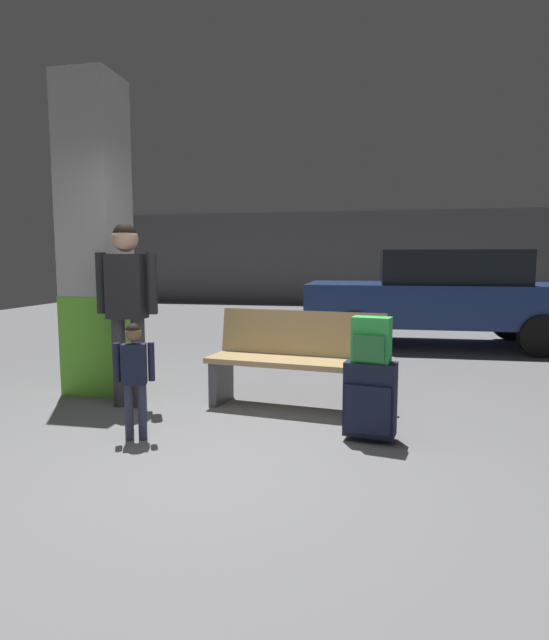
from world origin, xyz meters
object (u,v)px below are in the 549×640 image
Objects in this scene: backpack_bright at (371,340)px; parked_car_near at (441,295)px; bench at (296,360)px; child at (134,369)px; suitcase at (370,399)px; structural_pillar at (96,239)px; adult at (127,295)px.

parked_car_near reaches higher than backpack_bright.
backpack_bright is at bearing -48.65° from bench.
bench is 1.85× the size of child.
parked_car_near reaches higher than suitcase.
structural_pillar is at bearing -135.93° from parked_car_near.
backpack_bright is (-0.00, -0.00, 0.45)m from suitcase.
child is at bearing -169.25° from suitcase.
parked_car_near is (2.76, 5.04, 0.25)m from child.
structural_pillar is 1.88× the size of adult.
adult reaches higher than backpack_bright.
backpack_bright reaches higher than child.
backpack_bright is at bearing -12.90° from adult.
structural_pillar reaches higher than suitcase.
adult is (-2.21, 0.51, 0.28)m from backpack_bright.
adult is (-2.22, 0.51, 0.73)m from suitcase.
structural_pillar is 2.00m from child.
parked_car_near is at bearing 77.88° from suitcase.
bench is 0.98× the size of adult.
child is (-1.75, -0.33, 0.23)m from suitcase.
structural_pillar is 3.55× the size of child.
child is 5.75m from parked_car_near.
backpack_bright is (0.69, -0.79, 0.33)m from bench.
adult reaches higher than bench.
parked_car_near is at bearing 66.50° from bench.
adult is at bearing -169.52° from bench.
backpack_bright is at bearing -126.77° from suitcase.
parked_car_near is (1.71, 3.92, 0.36)m from bench.
suitcase is at bearing 10.75° from child.
child is (-1.05, -1.12, 0.11)m from bench.
adult reaches higher than parked_car_near.
bench is 4.29m from parked_car_near.
bench is at bearing 131.35° from backpack_bright.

